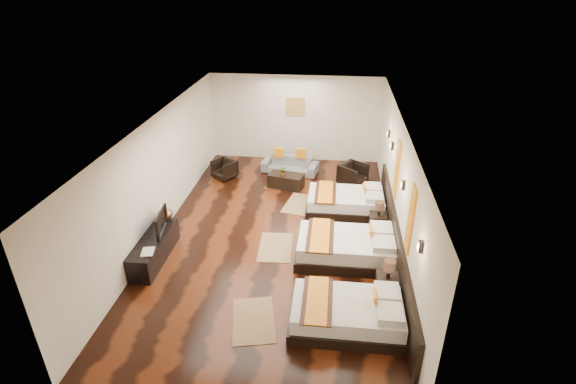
# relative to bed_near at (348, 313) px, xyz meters

# --- Properties ---
(floor) EXTENTS (5.50, 9.50, 0.01)m
(floor) POSITION_rel_bed_near_xyz_m (-1.70, 2.87, -0.27)
(floor) COLOR black
(floor) RESTS_ON ground
(ceiling) EXTENTS (5.50, 9.50, 0.01)m
(ceiling) POSITION_rel_bed_near_xyz_m (-1.70, 2.87, 2.53)
(ceiling) COLOR white
(ceiling) RESTS_ON floor
(back_wall) EXTENTS (5.50, 0.01, 2.80)m
(back_wall) POSITION_rel_bed_near_xyz_m (-1.70, 7.62, 1.13)
(back_wall) COLOR silver
(back_wall) RESTS_ON floor
(left_wall) EXTENTS (0.01, 9.50, 2.80)m
(left_wall) POSITION_rel_bed_near_xyz_m (-4.45, 2.87, 1.13)
(left_wall) COLOR silver
(left_wall) RESTS_ON floor
(right_wall) EXTENTS (0.01, 9.50, 2.80)m
(right_wall) POSITION_rel_bed_near_xyz_m (1.05, 2.87, 1.13)
(right_wall) COLOR silver
(right_wall) RESTS_ON floor
(headboard_panel) EXTENTS (0.08, 6.60, 0.90)m
(headboard_panel) POSITION_rel_bed_near_xyz_m (1.01, 2.07, 0.18)
(headboard_panel) COLOR black
(headboard_panel) RESTS_ON floor
(bed_near) EXTENTS (2.03, 1.28, 0.77)m
(bed_near) POSITION_rel_bed_near_xyz_m (0.00, 0.00, 0.00)
(bed_near) COLOR black
(bed_near) RESTS_ON floor
(bed_mid) EXTENTS (2.19, 1.38, 0.84)m
(bed_mid) POSITION_rel_bed_near_xyz_m (0.00, 2.05, 0.02)
(bed_mid) COLOR black
(bed_mid) RESTS_ON floor
(bed_far) EXTENTS (2.04, 1.28, 0.78)m
(bed_far) POSITION_rel_bed_near_xyz_m (0.00, 4.21, 0.00)
(bed_far) COLOR black
(bed_far) RESTS_ON floor
(nightstand_a) EXTENTS (0.43, 0.43, 0.85)m
(nightstand_a) POSITION_rel_bed_near_xyz_m (0.75, 0.86, 0.03)
(nightstand_a) COLOR black
(nightstand_a) RESTS_ON floor
(nightstand_b) EXTENTS (0.41, 0.41, 0.81)m
(nightstand_b) POSITION_rel_bed_near_xyz_m (0.75, 3.27, 0.02)
(nightstand_b) COLOR black
(nightstand_b) RESTS_ON floor
(jute_mat_near) EXTENTS (0.99, 1.33, 0.01)m
(jute_mat_near) POSITION_rel_bed_near_xyz_m (-1.70, -0.08, -0.26)
(jute_mat_near) COLOR #94734B
(jute_mat_near) RESTS_ON floor
(jute_mat_mid) EXTENTS (0.81, 1.24, 0.01)m
(jute_mat_mid) POSITION_rel_bed_near_xyz_m (-1.62, 2.29, -0.26)
(jute_mat_mid) COLOR #94734B
(jute_mat_mid) RESTS_ON floor
(jute_mat_far) EXTENTS (0.98, 1.33, 0.01)m
(jute_mat_far) POSITION_rel_bed_near_xyz_m (-1.24, 4.42, -0.26)
(jute_mat_far) COLOR #94734B
(jute_mat_far) RESTS_ON floor
(tv_console) EXTENTS (0.50, 1.80, 0.55)m
(tv_console) POSITION_rel_bed_near_xyz_m (-4.20, 1.55, 0.01)
(tv_console) COLOR black
(tv_console) RESTS_ON floor
(tv) EXTENTS (0.21, 0.85, 0.49)m
(tv) POSITION_rel_bed_near_xyz_m (-4.15, 1.82, 0.53)
(tv) COLOR black
(tv) RESTS_ON tv_console
(book) EXTENTS (0.32, 0.38, 0.03)m
(book) POSITION_rel_bed_near_xyz_m (-4.20, 0.98, 0.30)
(book) COLOR black
(book) RESTS_ON tv_console
(figurine) EXTENTS (0.44, 0.44, 0.36)m
(figurine) POSITION_rel_bed_near_xyz_m (-4.20, 2.35, 0.46)
(figurine) COLOR brown
(figurine) RESTS_ON tv_console
(sofa) EXTENTS (1.82, 0.97, 0.50)m
(sofa) POSITION_rel_bed_near_xyz_m (-1.75, 6.49, -0.01)
(sofa) COLOR slate
(sofa) RESTS_ON floor
(armchair_left) EXTENTS (0.86, 0.87, 0.57)m
(armchair_left) POSITION_rel_bed_near_xyz_m (-3.69, 5.87, 0.02)
(armchair_left) COLOR black
(armchair_left) RESTS_ON floor
(armchair_right) EXTENTS (0.99, 0.98, 0.65)m
(armchair_right) POSITION_rel_bed_near_xyz_m (0.20, 5.84, 0.06)
(armchair_right) COLOR black
(armchair_right) RESTS_ON floor
(coffee_table) EXTENTS (1.09, 0.72, 0.40)m
(coffee_table) POSITION_rel_bed_near_xyz_m (-1.75, 5.44, -0.07)
(coffee_table) COLOR black
(coffee_table) RESTS_ON floor
(table_plant) EXTENTS (0.30, 0.28, 0.27)m
(table_plant) POSITION_rel_bed_near_xyz_m (-1.83, 5.40, 0.27)
(table_plant) COLOR #20581D
(table_plant) RESTS_ON coffee_table
(orange_panel_a) EXTENTS (0.04, 0.40, 1.30)m
(orange_panel_a) POSITION_rel_bed_near_xyz_m (1.03, 0.97, 1.43)
(orange_panel_a) COLOR #D86014
(orange_panel_a) RESTS_ON right_wall
(orange_panel_b) EXTENTS (0.04, 0.40, 1.30)m
(orange_panel_b) POSITION_rel_bed_near_xyz_m (1.03, 3.17, 1.43)
(orange_panel_b) COLOR #D86014
(orange_panel_b) RESTS_ON right_wall
(sconce_near) EXTENTS (0.07, 0.12, 0.18)m
(sconce_near) POSITION_rel_bed_near_xyz_m (1.01, -0.13, 1.58)
(sconce_near) COLOR black
(sconce_near) RESTS_ON right_wall
(sconce_mid) EXTENTS (0.07, 0.12, 0.18)m
(sconce_mid) POSITION_rel_bed_near_xyz_m (1.01, 2.07, 1.58)
(sconce_mid) COLOR black
(sconce_mid) RESTS_ON right_wall
(sconce_far) EXTENTS (0.07, 0.12, 0.18)m
(sconce_far) POSITION_rel_bed_near_xyz_m (1.01, 4.27, 1.58)
(sconce_far) COLOR black
(sconce_far) RESTS_ON right_wall
(sconce_lounge) EXTENTS (0.07, 0.12, 0.18)m
(sconce_lounge) POSITION_rel_bed_near_xyz_m (1.01, 5.17, 1.58)
(sconce_lounge) COLOR black
(sconce_lounge) RESTS_ON right_wall
(gold_artwork) EXTENTS (0.60, 0.04, 0.60)m
(gold_artwork) POSITION_rel_bed_near_xyz_m (-1.70, 7.60, 1.53)
(gold_artwork) COLOR #AD873F
(gold_artwork) RESTS_ON back_wall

